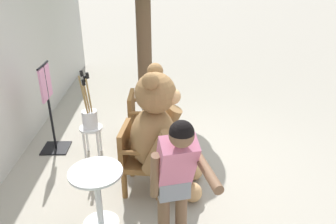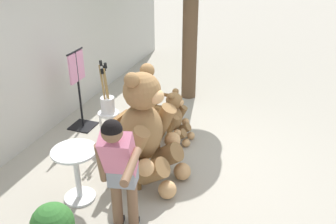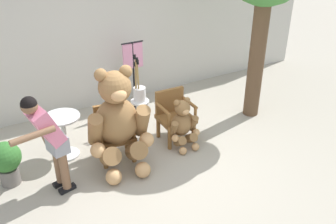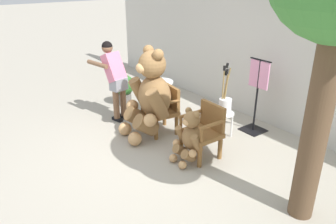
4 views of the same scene
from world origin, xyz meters
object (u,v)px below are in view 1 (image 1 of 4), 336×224
Objects in this scene: person_visitor at (176,175)px; teddy_bear_large at (160,134)px; brush_bucket at (89,116)px; teddy_bear_small at (161,120)px; wooden_chair_left at (139,156)px; round_side_table at (98,193)px; wooden_chair_right at (143,118)px; clothing_display_stand at (49,107)px; white_stool at (92,133)px.

teddy_bear_large is at bearing 7.58° from person_visitor.
teddy_bear_small is at bearing -74.50° from brush_bucket.
teddy_bear_large reaches higher than wooden_chair_left.
round_side_table is (-1.49, -0.35, -0.20)m from brush_bucket.
wooden_chair_right is at bearing 0.03° from wooden_chair_left.
brush_bucket is at bearing 51.01° from teddy_bear_large.
round_side_table is (-0.68, 0.40, -0.01)m from wooden_chair_left.
wooden_chair_right is 0.63× the size of clothing_display_stand.
round_side_table is 0.53× the size of clothing_display_stand.
clothing_display_stand is (0.98, 1.37, 0.26)m from wooden_chair_left.
wooden_chair_right is 0.81m from white_stool.
wooden_chair_left is 1.12m from brush_bucket.
wooden_chair_left is at bearing 85.90° from teddy_bear_large.
wooden_chair_left is at bearing -179.97° from wooden_chair_right.
teddy_bear_small is at bearing -86.24° from clothing_display_stand.
wooden_chair_left is 0.42m from teddy_bear_large.
clothing_display_stand is at bearing 30.17° from round_side_table.
wooden_chair_right is at bearing -85.34° from clothing_display_stand.
white_stool is 0.64× the size of round_side_table.
round_side_table is 1.95m from clothing_display_stand.
round_side_table is (-0.66, 0.66, -0.34)m from teddy_bear_large.
round_side_table is (-1.78, 0.69, 0.02)m from teddy_bear_small.
person_visitor is (-2.14, -0.40, 0.45)m from wooden_chair_right.
person_visitor is 3.35× the size of white_stool.
round_side_table reaches higher than white_stool.
wooden_chair_left is 1.21m from person_visitor.
round_side_table is at bearing 167.40° from wooden_chair_right.
wooden_chair_left is 1.09m from wooden_chair_right.
wooden_chair_right is at bearing 10.68° from person_visitor.
white_stool is at bearing 31.81° from person_visitor.
teddy_bear_large is at bearing -121.53° from clothing_display_stand.
brush_bucket is at bearing 174.46° from white_stool.
clothing_display_stand is at bearing 54.27° from wooden_chair_left.
white_stool is (-0.28, 1.04, -0.07)m from teddy_bear_small.
wooden_chair_left is at bearing 21.05° from person_visitor.
wooden_chair_left is 0.79m from round_side_table.
person_visitor reaches higher than wooden_chair_right.
teddy_bear_small is at bearing -21.12° from round_side_table.
teddy_bear_large is at bearing -166.50° from wooden_chair_right.
person_visitor is at bearing -169.32° from wooden_chair_right.
teddy_bear_small is 1.08m from white_stool.
person_visitor is 1.75× the size of brush_bucket.
brush_bucket is (-0.29, 0.75, 0.18)m from wooden_chair_right.
person_visitor reaches higher than white_stool.
wooden_chair_left is 1.19× the size of round_side_table.
wooden_chair_right is 1.82m from round_side_table.
clothing_display_stand is (2.03, 1.77, -0.19)m from person_visitor.
person_visitor is 2.26m from white_stool.
person_visitor reaches higher than round_side_table.
teddy_bear_small is 1.88× the size of white_stool.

